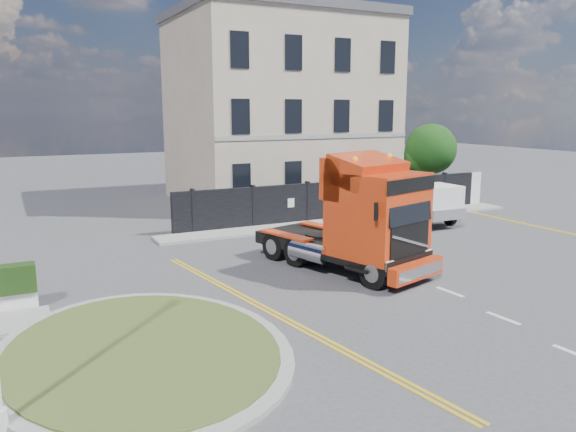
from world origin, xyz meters
TOP-DOWN VIEW (x-y plane):
  - ground at (0.00, 0.00)m, footprint 120.00×120.00m
  - traffic_island at (-7.00, -3.00)m, footprint 6.80×6.80m
  - hoarding_fence at (6.55, 9.00)m, footprint 18.80×0.25m
  - georgian_building at (6.00, 16.50)m, footprint 12.30×10.30m
  - tree at (14.38, 12.10)m, footprint 3.20×3.20m
  - pavement_far at (6.00, 8.10)m, footprint 20.00×1.60m
  - truck at (1.38, 0.25)m, footprint 4.29×7.21m
  - flatbed_pickup at (8.99, 5.74)m, footprint 2.22×4.99m

SIDE VIEW (x-z plane):
  - ground at x=0.00m, z-range 0.00..0.00m
  - pavement_far at x=6.00m, z-range 0.00..0.12m
  - traffic_island at x=-7.00m, z-range 0.00..0.16m
  - hoarding_fence at x=6.55m, z-range 0.00..2.00m
  - flatbed_pickup at x=8.99m, z-range 0.08..2.14m
  - truck at x=1.38m, z-range -0.21..3.85m
  - tree at x=14.38m, z-range 0.65..5.45m
  - georgian_building at x=6.00m, z-range -0.63..12.17m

